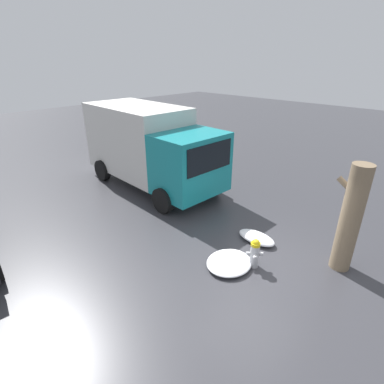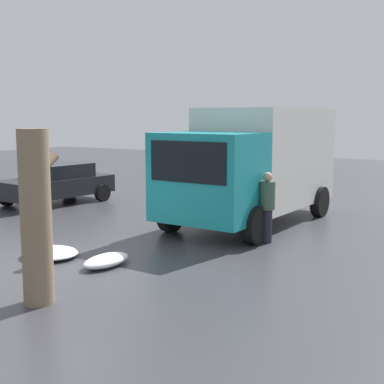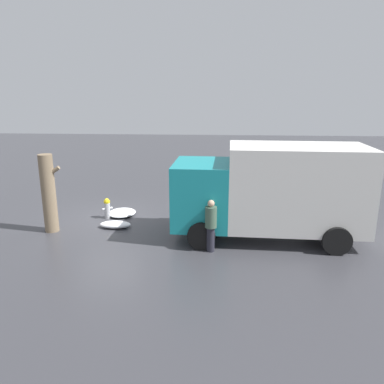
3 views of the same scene
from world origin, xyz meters
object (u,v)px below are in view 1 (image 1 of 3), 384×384
(tree_trunk, at_px, (350,219))
(delivery_truck, at_px, (150,145))
(fire_hydrant, at_px, (255,253))
(pedestrian, at_px, (208,168))

(tree_trunk, distance_m, delivery_truck, 7.78)
(fire_hydrant, height_order, delivery_truck, delivery_truck)
(pedestrian, bearing_deg, fire_hydrant, 20.32)
(tree_trunk, bearing_deg, fire_hydrant, 44.15)
(fire_hydrant, relative_size, tree_trunk, 0.29)
(fire_hydrant, distance_m, pedestrian, 5.12)
(tree_trunk, bearing_deg, pedestrian, -13.54)
(fire_hydrant, relative_size, pedestrian, 0.49)
(fire_hydrant, bearing_deg, pedestrian, -166.05)
(tree_trunk, bearing_deg, delivery_truck, -0.54)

